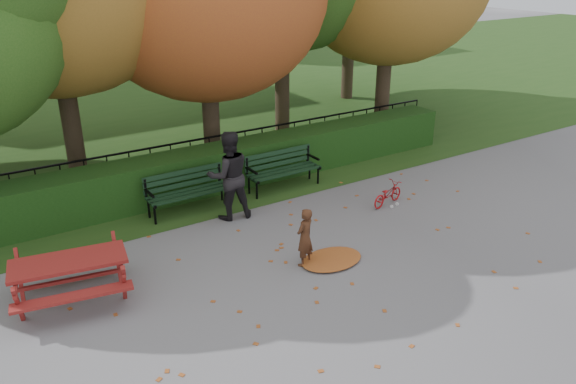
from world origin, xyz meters
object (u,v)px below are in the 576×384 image
bench_right (282,167)px  bicycle (388,194)px  picnic_table (69,269)px  child (305,237)px  adult (229,175)px  bench_left (187,188)px

bench_right → bicycle: bench_right is taller
bench_right → bicycle: size_ratio=1.88×
picnic_table → bicycle: 6.77m
bicycle → bench_right: bearing=21.4°
picnic_table → child: bearing=-5.8°
bench_right → bicycle: bearing=-55.7°
bench_right → adult: 2.01m
bench_right → bench_left: bearing=180.0°
child → adult: 2.51m
bench_left → picnic_table: 3.67m
picnic_table → child: (3.75, -1.06, -0.04)m
picnic_table → child: 3.90m
picnic_table → adult: bearing=31.7°
bicycle → child: bearing=98.3°
bench_left → child: child is taller
bench_right → child: 3.63m
adult → child: bearing=104.7°
adult → bicycle: (3.22, -1.30, -0.69)m
bench_left → adult: (0.61, -0.80, 0.42)m
bench_left → bench_right: 2.40m
child → bicycle: 3.25m
adult → picnic_table: bearing=31.6°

